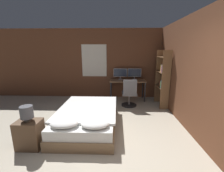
{
  "coord_description": "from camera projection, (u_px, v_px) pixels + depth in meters",
  "views": [
    {
      "loc": [
        0.11,
        -2.06,
        1.87
      ],
      "look_at": [
        -0.05,
        2.67,
        0.75
      ],
      "focal_mm": 24.0,
      "sensor_mm": 36.0,
      "label": 1
    }
  ],
  "objects": [
    {
      "name": "ground_plane",
      "position": [
        109.0,
        168.0,
        2.44
      ],
      "size": [
        20.0,
        20.0,
        0.0
      ],
      "primitive_type": "plane",
      "color": "#B2A893"
    },
    {
      "name": "wall_back",
      "position": [
        114.0,
        64.0,
        5.95
      ],
      "size": [
        12.0,
        0.08,
        2.7
      ],
      "color": "brown",
      "rests_on": "ground_plane"
    },
    {
      "name": "wall_side_right",
      "position": [
        190.0,
        73.0,
        3.52
      ],
      "size": [
        0.06,
        12.0,
        2.7
      ],
      "color": "brown",
      "rests_on": "ground_plane"
    },
    {
      "name": "bed",
      "position": [
        88.0,
        118.0,
        3.72
      ],
      "size": [
        1.4,
        2.1,
        0.56
      ],
      "color": "#846647",
      "rests_on": "ground_plane"
    },
    {
      "name": "nightstand",
      "position": [
        30.0,
        134.0,
        2.92
      ],
      "size": [
        0.46,
        0.35,
        0.56
      ],
      "color": "brown",
      "rests_on": "ground_plane"
    },
    {
      "name": "bedside_lamp",
      "position": [
        27.0,
        112.0,
        2.81
      ],
      "size": [
        0.23,
        0.23,
        0.3
      ],
      "color": "gray",
      "rests_on": "nightstand"
    },
    {
      "name": "desk",
      "position": [
        127.0,
        83.0,
        5.73
      ],
      "size": [
        1.37,
        0.61,
        0.77
      ],
      "color": "#846042",
      "rests_on": "ground_plane"
    },
    {
      "name": "monitor_left",
      "position": [
        120.0,
        73.0,
        5.86
      ],
      "size": [
        0.52,
        0.16,
        0.43
      ],
      "color": "#B7B7BC",
      "rests_on": "desk"
    },
    {
      "name": "monitor_right",
      "position": [
        135.0,
        73.0,
        5.84
      ],
      "size": [
        0.52,
        0.16,
        0.43
      ],
      "color": "#B7B7BC",
      "rests_on": "desk"
    },
    {
      "name": "keyboard",
      "position": [
        128.0,
        81.0,
        5.51
      ],
      "size": [
        0.34,
        0.13,
        0.02
      ],
      "color": "#B7B7BC",
      "rests_on": "desk"
    },
    {
      "name": "computer_mouse",
      "position": [
        135.0,
        81.0,
        5.5
      ],
      "size": [
        0.07,
        0.05,
        0.04
      ],
      "color": "#B7B7BC",
      "rests_on": "desk"
    },
    {
      "name": "office_chair",
      "position": [
        129.0,
        95.0,
        5.08
      ],
      "size": [
        0.52,
        0.52,
        0.95
      ],
      "color": "black",
      "rests_on": "ground_plane"
    },
    {
      "name": "bookshelf",
      "position": [
        163.0,
        77.0,
        4.96
      ],
      "size": [
        0.27,
        0.78,
        1.89
      ],
      "color": "brown",
      "rests_on": "ground_plane"
    }
  ]
}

